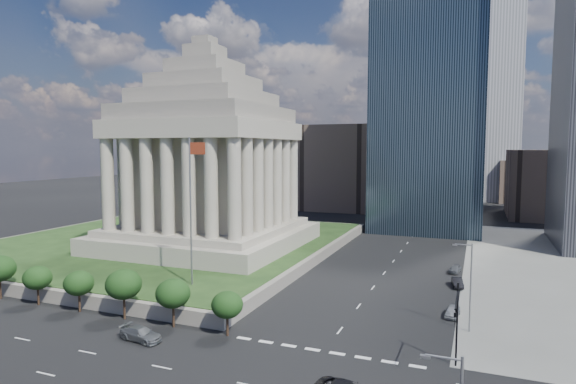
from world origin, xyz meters
The scene contains 15 objects.
ground centered at (0.00, 100.00, 0.00)m, with size 500.00×500.00×0.00m, color black.
plaza_terrace centered at (-45.00, 50.00, 0.90)m, with size 66.00×70.00×1.80m, color #666158.
plaza_lawn centered at (-45.00, 50.00, 1.85)m, with size 64.00×68.00×0.10m, color #1A3114.
war_memorial centered at (-34.00, 48.00, 21.40)m, with size 34.00×34.00×39.00m, color gray, non-canonical shape.
flagpole centered at (-21.83, 24.00, 13.11)m, with size 2.52×0.24×20.00m.
tree_row centered at (-35.50, 14.00, 3.00)m, with size 53.00×4.00×6.00m, color #183210, non-canonical shape.
midrise_glass centered at (2.00, 95.00, 30.00)m, with size 26.00×26.00×60.00m, color black.
building_filler_ne centered at (32.00, 130.00, 10.00)m, with size 20.00×30.00×20.00m, color brown.
building_filler_nw centered at (-30.00, 130.00, 14.00)m, with size 24.00×30.00×28.00m, color brown.
traffic_signal_ne centered at (12.50, 13.70, 5.25)m, with size 0.30×5.74×8.00m.
street_lamp_north centered at (13.33, 25.00, 5.66)m, with size 2.13×0.22×10.00m.
suv_grey centered at (-18.94, 9.42, 0.73)m, with size 5.02×2.04×1.46m, color #505457.
parked_sedan_near centered at (11.50, 29.43, 0.66)m, with size 1.56×3.87×1.32m, color #999CA2.
parked_sedan_mid centered at (11.50, 42.97, 0.65)m, with size 3.96×1.38×1.31m, color black.
parked_sedan_far centered at (10.77, 51.46, 0.65)m, with size 1.54×3.82×1.30m, color #5A5D62.
Camera 1 is at (13.97, -30.78, 20.37)m, focal length 30.00 mm.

